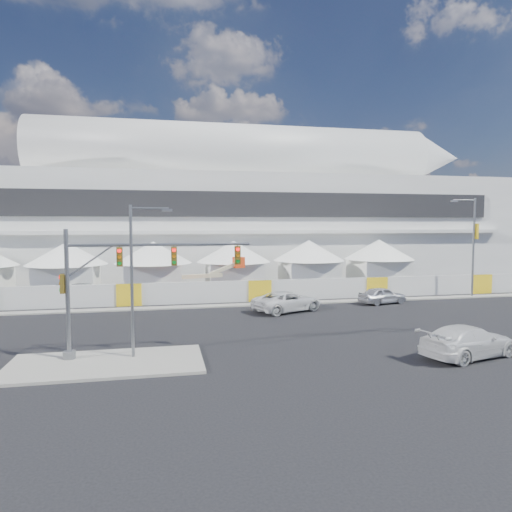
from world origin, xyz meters
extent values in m
plane|color=black|center=(0.00, 0.00, 0.00)|extent=(160.00, 160.00, 0.00)
cube|color=gray|center=(-6.00, -3.00, 0.07)|extent=(10.00, 5.00, 0.15)
cube|color=gray|center=(20.00, 12.50, 0.06)|extent=(80.00, 1.20, 0.12)
cube|color=silver|center=(8.00, 42.00, 7.00)|extent=(80.00, 24.00, 14.00)
cube|color=black|center=(8.00, 29.85, 9.80)|extent=(68.00, 0.30, 3.20)
cube|color=silver|center=(8.00, 29.60, 6.30)|extent=(72.00, 0.80, 0.50)
cylinder|color=silver|center=(8.00, 40.00, 17.78)|extent=(57.60, 8.40, 8.40)
cylinder|color=silver|center=(10.00, 40.00, 17.36)|extent=(51.60, 6.80, 6.80)
cylinder|color=silver|center=(12.00, 40.00, 16.94)|extent=(45.60, 5.20, 5.20)
cone|color=silver|center=(40.80, 40.00, 18.00)|extent=(8.00, 7.60, 7.60)
cube|color=white|center=(-13.00, 24.00, 1.50)|extent=(6.00, 6.00, 3.00)
cone|color=white|center=(-13.00, 24.00, 4.20)|extent=(8.40, 8.40, 2.40)
cube|color=white|center=(-4.00, 24.00, 1.50)|extent=(6.00, 6.00, 3.00)
cone|color=white|center=(-4.00, 24.00, 4.20)|extent=(8.40, 8.40, 2.40)
cube|color=white|center=(5.00, 24.00, 1.50)|extent=(6.00, 6.00, 3.00)
cone|color=white|center=(5.00, 24.00, 4.20)|extent=(8.40, 8.40, 2.40)
cube|color=white|center=(14.00, 24.00, 1.50)|extent=(6.00, 6.00, 3.00)
cone|color=white|center=(14.00, 24.00, 4.20)|extent=(8.40, 8.40, 2.40)
cube|color=white|center=(23.00, 24.00, 1.50)|extent=(6.00, 6.00, 3.00)
cone|color=white|center=(23.00, 24.00, 4.20)|extent=(8.40, 8.40, 2.40)
cube|color=silver|center=(6.00, 14.50, 1.00)|extent=(70.00, 0.25, 2.00)
imported|color=silver|center=(16.79, 10.87, 0.77)|extent=(2.70, 4.82, 1.55)
imported|color=silver|center=(7.24, 9.15, 0.85)|extent=(5.02, 6.76, 1.71)
imported|color=silver|center=(13.54, -5.56, 0.88)|extent=(3.98, 6.51, 1.76)
imported|color=#B8B9BD|center=(-10.29, 18.68, 0.78)|extent=(3.94, 5.80, 1.56)
cylinder|color=slate|center=(-8.02, -1.92, 3.63)|extent=(0.23, 0.23, 6.97)
cylinder|color=slate|center=(-8.02, -1.92, 0.35)|extent=(0.68, 0.68, 0.40)
cylinder|color=slate|center=(-3.09, -1.92, 6.25)|extent=(9.86, 0.15, 0.15)
cube|color=#594714|center=(-5.31, -1.92, 5.60)|extent=(0.32, 0.22, 1.05)
cube|color=#594714|center=(-2.41, -1.92, 5.60)|extent=(0.32, 0.22, 1.05)
cube|color=#594714|center=(1.16, -1.92, 5.60)|extent=(0.32, 0.22, 1.05)
cube|color=#594714|center=(-8.26, -1.92, 4.21)|extent=(0.22, 0.32, 1.05)
cylinder|color=slate|center=(-4.68, -2.23, 4.28)|extent=(0.17, 0.17, 8.25)
cylinder|color=slate|center=(-3.67, -2.23, 8.22)|extent=(2.02, 0.11, 0.11)
cube|color=slate|center=(-2.75, -2.23, 8.13)|extent=(0.55, 0.23, 0.14)
cylinder|color=gray|center=(27.39, 12.50, 4.95)|extent=(0.20, 0.20, 9.90)
cylinder|color=gray|center=(26.18, 12.50, 9.68)|extent=(2.42, 0.13, 0.13)
cube|color=gray|center=(25.08, 12.50, 9.57)|extent=(0.66, 0.28, 0.17)
cube|color=yellow|center=(27.66, 12.50, 6.60)|extent=(0.03, 0.66, 1.54)
cube|color=#F14516|center=(-0.43, 17.21, 0.60)|extent=(4.25, 2.69, 1.20)
cube|color=beige|center=(0.89, 17.21, 2.19)|extent=(4.12, 1.42, 0.38)
cube|color=beige|center=(3.29, 17.21, 2.85)|extent=(3.20, 1.13, 1.33)
cube|color=#F14516|center=(4.83, 17.21, 3.39)|extent=(1.20, 1.20, 1.09)
camera|label=1|loc=(-3.07, -27.51, 7.43)|focal=32.00mm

